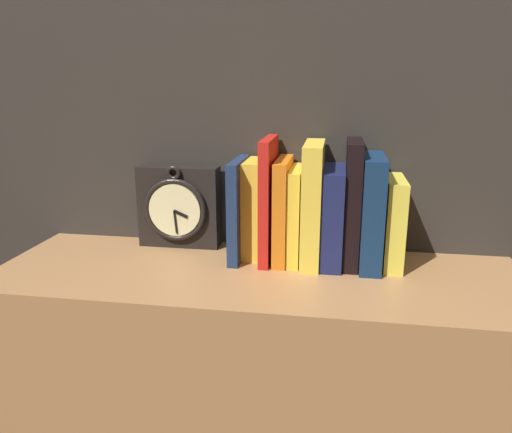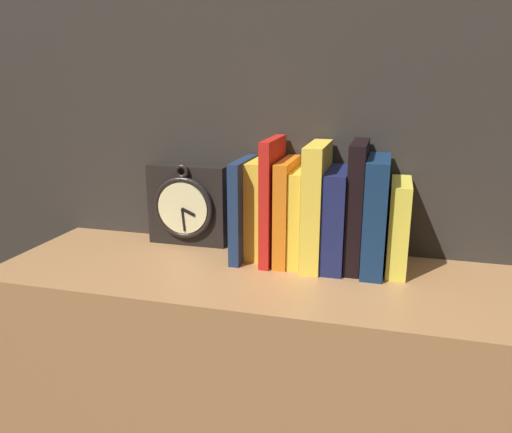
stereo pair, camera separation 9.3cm
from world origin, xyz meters
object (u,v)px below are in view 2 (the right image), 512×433
at_px(clock, 188,205).
at_px(book_slot9_yellow, 399,226).
at_px(book_slot4_yellow, 300,215).
at_px(book_slot8_navy, 376,215).
at_px(book_slot1_yellow, 260,208).
at_px(book_slot2_red, 273,200).
at_px(book_slot7_black, 357,206).
at_px(book_slot5_yellow, 316,205).
at_px(book_slot0_navy, 244,209).
at_px(book_slot3_orange, 287,211).
at_px(book_slot6_navy, 337,218).

xyz_separation_m(clock, book_slot9_yellow, (0.45, -0.04, -0.00)).
bearing_deg(book_slot4_yellow, book_slot8_navy, -3.18).
relative_size(book_slot1_yellow, book_slot2_red, 0.81).
bearing_deg(book_slot9_yellow, book_slot7_black, -178.46).
bearing_deg(book_slot9_yellow, book_slot5_yellow, -176.84).
distance_m(book_slot0_navy, book_slot3_orange, 0.09).
distance_m(book_slot1_yellow, book_slot4_yellow, 0.09).
height_order(book_slot5_yellow, book_slot7_black, book_slot7_black).
bearing_deg(clock, book_slot5_yellow, -9.40).
bearing_deg(book_slot8_navy, book_slot6_navy, 178.20).
distance_m(book_slot8_navy, book_slot9_yellow, 0.05).
height_order(book_slot1_yellow, book_slot3_orange, book_slot3_orange).
distance_m(book_slot1_yellow, book_slot8_navy, 0.24).
distance_m(book_slot7_black, book_slot8_navy, 0.04).
xyz_separation_m(book_slot3_orange, book_slot7_black, (0.14, 0.00, 0.02)).
bearing_deg(book_slot0_navy, book_slot6_navy, -0.47).
distance_m(book_slot2_red, book_slot9_yellow, 0.25).
distance_m(book_slot2_red, book_slot6_navy, 0.13).
height_order(book_slot0_navy, book_slot6_navy, book_slot0_navy).
xyz_separation_m(clock, book_slot5_yellow, (0.29, -0.05, 0.03)).
xyz_separation_m(book_slot2_red, book_slot3_orange, (0.03, 0.00, -0.02)).
height_order(book_slot4_yellow, book_slot8_navy, book_slot8_navy).
relative_size(clock, book_slot1_yellow, 0.92).
height_order(book_slot7_black, book_slot9_yellow, book_slot7_black).
bearing_deg(clock, book_slot0_navy, -17.32).
relative_size(book_slot2_red, book_slot3_orange, 1.20).
height_order(book_slot0_navy, book_slot9_yellow, book_slot0_navy).
distance_m(book_slot6_navy, book_slot8_navy, 0.08).
xyz_separation_m(book_slot0_navy, book_slot5_yellow, (0.15, -0.00, 0.02)).
bearing_deg(book_slot6_navy, book_slot7_black, 6.50).
relative_size(clock, book_slot0_navy, 0.90).
bearing_deg(book_slot9_yellow, book_slot6_navy, -176.89).
xyz_separation_m(book_slot1_yellow, book_slot2_red, (0.03, -0.02, 0.02)).
xyz_separation_m(book_slot6_navy, book_slot7_black, (0.04, 0.00, 0.03)).
bearing_deg(book_slot7_black, book_slot4_yellow, 179.13).
bearing_deg(clock, book_slot6_navy, -7.89).
xyz_separation_m(book_slot5_yellow, book_slot9_yellow, (0.16, 0.01, -0.03)).
xyz_separation_m(book_slot3_orange, book_slot4_yellow, (0.03, 0.00, -0.01)).
bearing_deg(book_slot8_navy, book_slot4_yellow, 176.82).
xyz_separation_m(book_slot1_yellow, book_slot6_navy, (0.16, -0.02, -0.00)).
xyz_separation_m(book_slot6_navy, book_slot8_navy, (0.07, -0.00, 0.01)).
bearing_deg(book_slot6_navy, book_slot1_yellow, 173.24).
relative_size(clock, book_slot7_black, 0.75).
relative_size(book_slot6_navy, book_slot7_black, 0.78).
relative_size(book_slot5_yellow, book_slot8_navy, 1.10).
bearing_deg(book_slot3_orange, book_slot0_navy, -178.77).
relative_size(book_slot0_navy, book_slot9_yellow, 1.17).
relative_size(book_slot3_orange, book_slot5_yellow, 0.86).
bearing_deg(book_slot2_red, book_slot8_navy, -1.01).
bearing_deg(book_slot6_navy, book_slot2_red, 179.45).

